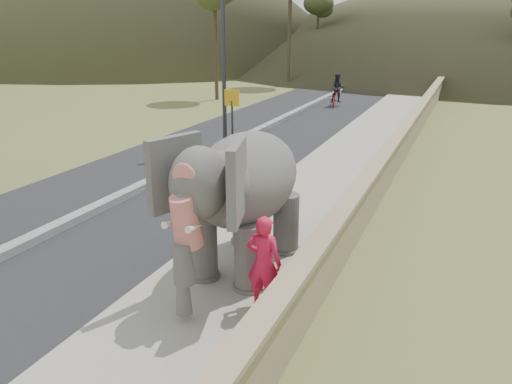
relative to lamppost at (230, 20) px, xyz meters
The scene contains 10 objects.
road 6.02m from the lamppost, 95.00° to the right, with size 7.00×120.00×0.03m, color black.
median 5.94m from the lamppost, 95.00° to the right, with size 0.35×120.00×0.22m, color black.
walkway 7.59m from the lamppost, 37.05° to the right, with size 3.00×120.00×0.15m, color #9E9687.
parapet 8.45m from the lamppost, 29.18° to the right, with size 0.30×120.00×1.10m, color tan.
lamppost is the anchor object (origin of this frame).
signboard 3.25m from the lamppost, 61.79° to the right, with size 0.60×0.08×2.40m.
hill_far 57.32m from the lamppost, 80.26° to the left, with size 80.00×80.00×14.00m, color brown.
elephant_and_man 10.69m from the lamppost, 62.38° to the right, with size 2.30×3.97×2.83m.
motorcyclist 12.72m from the lamppost, 85.20° to the left, with size 1.23×1.91×1.96m.
trees 19.59m from the lamppost, 65.98° to the left, with size 48.66×44.68×9.76m.
Camera 1 is at (3.79, -3.76, 4.80)m, focal length 35.00 mm.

